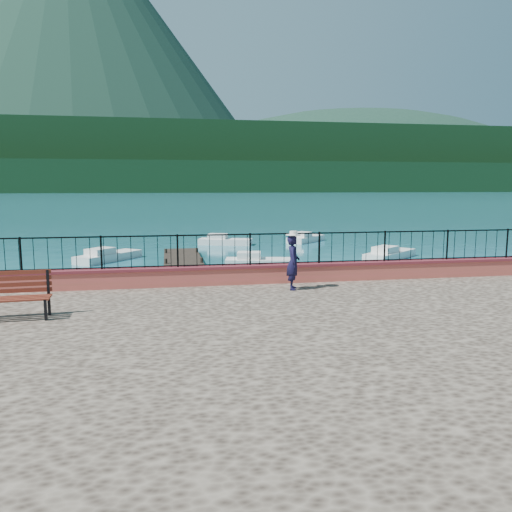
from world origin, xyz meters
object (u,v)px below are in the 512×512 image
object	(u,v)px
boat_2	(390,252)
boat_4	(225,239)
boat_5	(306,236)
boat_1	(259,259)
boat_3	(109,254)
person	(293,262)
park_bench	(5,306)

from	to	relation	value
boat_2	boat_4	distance (m)	12.09
boat_5	boat_1	bearing A→B (deg)	-162.06
boat_3	boat_4	bearing A→B (deg)	-11.18
person	boat_3	distance (m)	16.55
boat_2	boat_5	world-z (taller)	same
person	boat_4	distance (m)	21.44
park_bench	boat_5	world-z (taller)	park_bench
person	boat_5	world-z (taller)	person
park_bench	person	world-z (taller)	person
park_bench	person	xyz separation A→B (m)	(7.21, 2.08, 0.48)
person	park_bench	bearing A→B (deg)	119.20
person	boat_2	size ratio (longest dim) A/B	0.37
person	boat_3	bearing A→B (deg)	37.66
boat_1	boat_3	size ratio (longest dim) A/B	0.83
person	boat_3	xyz separation A→B (m)	(-6.85, 14.98, -1.60)
boat_3	boat_5	xyz separation A→B (m)	(13.54, 7.19, 0.00)
park_bench	boat_3	xyz separation A→B (m)	(0.35, 17.06, -1.12)
park_bench	boat_2	xyz separation A→B (m)	(16.32, 14.97, -1.12)
park_bench	boat_1	xyz separation A→B (m)	(8.31, 13.45, -1.12)
boat_1	person	bearing A→B (deg)	-84.13
park_bench	boat_3	bearing A→B (deg)	85.35
boat_3	park_bench	bearing A→B (deg)	-143.40
boat_2	boat_4	world-z (taller)	same
park_bench	boat_4	distance (m)	24.72
boat_2	boat_4	size ratio (longest dim) A/B	1.16
boat_1	boat_4	size ratio (longest dim) A/B	0.93
boat_1	boat_4	bearing A→B (deg)	104.78
person	boat_5	distance (m)	23.21
boat_4	boat_5	world-z (taller)	same
boat_3	boat_5	world-z (taller)	same
park_bench	boat_3	size ratio (longest dim) A/B	0.47
person	boat_3	world-z (taller)	person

